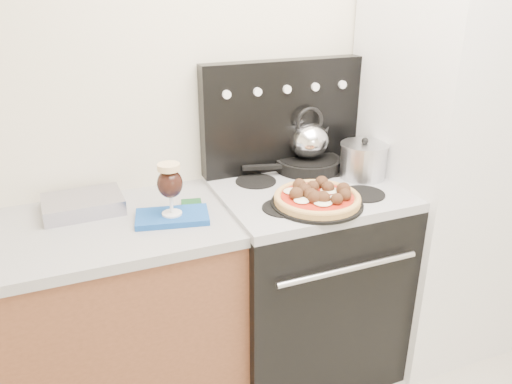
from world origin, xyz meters
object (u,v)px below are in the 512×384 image
pizza_pan (317,203)px  tea_kettle (309,137)px  pizza (317,196)px  stock_pot (363,162)px  fridge (443,162)px  stove_body (304,283)px  oven_mitt (172,217)px  skillet (308,164)px  beer_glass (170,189)px  base_cabinet (51,341)px

pizza_pan → tea_kettle: tea_kettle is taller
pizza → stock_pot: size_ratio=1.68×
fridge → stock_pot: fridge is taller
stove_body → fridge: 0.87m
fridge → oven_mitt: fridge is taller
fridge → skillet: fridge is taller
fridge → beer_glass: bearing=-179.3°
beer_glass → oven_mitt: bearing=0.0°
oven_mitt → pizza_pan: size_ratio=0.75×
base_cabinet → stock_pot: bearing=-0.1°
base_cabinet → pizza_pan: pizza_pan is taller
oven_mitt → pizza: bearing=-12.8°
fridge → pizza: fridge is taller
stove_body → fridge: bearing=-2.0°
base_cabinet → pizza: pizza is taller
pizza_pan → stock_pot: (0.33, 0.19, 0.07)m
oven_mitt → pizza_pan: (0.55, -0.13, 0.01)m
beer_glass → tea_kettle: tea_kettle is taller
pizza_pan → pizza: pizza is taller
stock_pot → oven_mitt: bearing=-175.9°
base_cabinet → beer_glass: size_ratio=7.01×
stove_body → beer_glass: size_ratio=4.25×
oven_mitt → stock_pot: bearing=4.1°
base_cabinet → beer_glass: beer_glass is taller
base_cabinet → oven_mitt: bearing=-7.4°
pizza → tea_kettle: bearing=67.5°
oven_mitt → beer_glass: beer_glass is taller
base_cabinet → stock_pot: 1.50m
oven_mitt → base_cabinet: bearing=172.6°
base_cabinet → stove_body: 1.11m
beer_glass → tea_kettle: (0.71, 0.25, 0.05)m
stove_body → tea_kettle: 0.68m
stove_body → beer_glass: 0.84m
fridge → stock_pot: size_ratio=9.38×
stove_body → pizza: size_ratio=2.58×
tea_kettle → pizza_pan: bearing=-119.9°
base_cabinet → beer_glass: 0.78m
skillet → pizza_pan: bearing=-112.5°
oven_mitt → tea_kettle: (0.71, 0.25, 0.16)m
beer_glass → pizza: size_ratio=0.61×
pizza → stove_body: bearing=74.1°
oven_mitt → stock_pot: size_ratio=1.35×
fridge → tea_kettle: bearing=158.8°
oven_mitt → stock_pot: stock_pot is taller
base_cabinet → beer_glass: bearing=-7.4°
tea_kettle → stock_pot: (0.18, -0.18, -0.08)m
stove_body → skillet: size_ratio=2.88×
fridge → stock_pot: 0.42m
oven_mitt → skillet: skillet is taller
base_cabinet → pizza_pan: bearing=-10.3°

